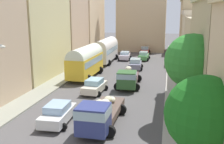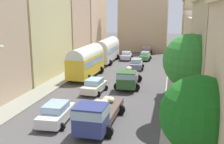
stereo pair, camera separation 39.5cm
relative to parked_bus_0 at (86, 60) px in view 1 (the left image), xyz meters
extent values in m
plane|color=#4F4C4C|center=(4.55, 1.48, -2.30)|extent=(154.00, 154.00, 0.00)
cube|color=gray|center=(-2.70, 1.48, -2.23)|extent=(2.50, 70.00, 0.14)
cube|color=#A8A399|center=(11.80, 1.48, -2.23)|extent=(2.50, 70.00, 0.14)
cube|color=#CFC28B|center=(-6.94, -0.80, 3.10)|extent=(5.96, 12.08, 10.79)
cube|color=tan|center=(-6.09, 10.33, 3.85)|extent=(4.27, 9.07, 12.30)
cube|color=beige|center=(-6.34, 21.50, 3.95)|extent=(4.76, 11.73, 12.50)
cube|color=tan|center=(15.36, 4.69, 1.62)|extent=(4.64, 12.56, 7.85)
cube|color=beige|center=(15.44, 16.89, 1.76)|extent=(4.79, 11.13, 8.13)
cube|color=beige|center=(15.44, 16.89, 6.20)|extent=(5.27, 11.13, 0.74)
cube|color=tan|center=(15.27, 28.36, 3.16)|extent=(4.45, 11.26, 10.92)
cube|color=tan|center=(15.27, 28.36, 8.82)|extent=(4.89, 11.26, 0.40)
cube|color=tan|center=(4.55, 27.64, 3.42)|extent=(10.49, 7.11, 11.43)
cube|color=tan|center=(0.87, 25.86, 6.35)|extent=(2.48, 2.48, 17.30)
cube|color=tan|center=(8.22, 25.86, 6.35)|extent=(2.48, 2.48, 17.30)
cube|color=gold|center=(0.00, 0.00, -0.57)|extent=(2.70, 8.50, 2.46)
cylinder|color=silver|center=(0.00, 0.00, 0.66)|extent=(2.65, 8.33, 2.42)
cube|color=#99B7C6|center=(0.00, 0.00, -0.03)|extent=(2.73, 7.83, 0.79)
cylinder|color=black|center=(-1.10, 2.65, -1.80)|extent=(1.00, 0.35, 1.00)
cylinder|color=black|center=(1.24, 2.58, -1.80)|extent=(1.00, 0.35, 1.00)
cylinder|color=black|center=(-1.24, -2.58, -1.80)|extent=(1.00, 0.35, 1.00)
cylinder|color=black|center=(1.10, -2.65, -1.80)|extent=(1.00, 0.35, 1.00)
cube|color=silver|center=(0.11, 11.30, -0.57)|extent=(2.39, 9.61, 2.46)
cylinder|color=silver|center=(0.11, 11.30, 0.66)|extent=(2.34, 9.41, 2.30)
cube|color=#99B7C6|center=(0.11, 11.30, -0.03)|extent=(2.43, 8.84, 0.79)
cylinder|color=black|center=(-0.99, 14.28, -1.80)|extent=(1.00, 0.35, 1.00)
cylinder|color=black|center=(1.23, 14.27, -1.80)|extent=(1.00, 0.35, 1.00)
cylinder|color=black|center=(-1.02, 8.33, -1.80)|extent=(1.00, 0.35, 1.00)
cylinder|color=black|center=(1.21, 8.32, -1.80)|extent=(1.00, 0.35, 1.00)
cube|color=navy|center=(5.87, -16.99, -0.88)|extent=(2.14, 2.07, 1.93)
cube|color=#99B7C6|center=(5.87, -16.99, -0.34)|extent=(2.18, 2.16, 0.62)
cube|color=brown|center=(5.91, -13.30, -1.57)|extent=(2.18, 5.36, 0.55)
ellipsoid|color=beige|center=(6.13, -12.14, -1.05)|extent=(0.82, 0.95, 0.50)
ellipsoid|color=beige|center=(5.67, -13.53, -1.03)|extent=(1.10, 0.92, 0.54)
ellipsoid|color=beige|center=(5.67, -13.21, -1.05)|extent=(0.64, 0.83, 0.50)
ellipsoid|color=beige|center=(6.06, -14.32, -0.61)|extent=(0.80, 1.01, 0.58)
ellipsoid|color=silver|center=(6.05, -14.24, -0.64)|extent=(0.87, 0.70, 0.55)
ellipsoid|color=beige|center=(6.05, -13.18, -0.69)|extent=(0.77, 0.94, 0.51)
ellipsoid|color=beige|center=(5.80, -14.98, -0.39)|extent=(0.90, 0.78, 0.48)
cylinder|color=black|center=(6.93, -16.73, -1.85)|extent=(0.90, 0.32, 0.90)
cylinder|color=black|center=(4.81, -16.71, -1.85)|extent=(0.90, 0.32, 0.90)
cylinder|color=black|center=(6.98, -12.30, -1.85)|extent=(0.90, 0.32, 0.90)
cylinder|color=black|center=(4.86, -12.28, -1.85)|extent=(0.90, 0.32, 0.90)
cube|color=#2F5B2C|center=(6.36, -5.30, -0.96)|extent=(2.14, 2.16, 1.78)
cube|color=#99B7C6|center=(6.36, -5.30, -0.46)|extent=(2.18, 2.24, 0.57)
cube|color=#523D3E|center=(6.17, -1.89, -1.57)|extent=(2.29, 4.88, 0.55)
ellipsoid|color=beige|center=(6.49, -2.64, -1.06)|extent=(1.17, 1.22, 0.48)
ellipsoid|color=beige|center=(5.85, -2.26, -1.04)|extent=(0.85, 0.91, 0.52)
ellipsoid|color=beige|center=(6.30, -1.53, -1.02)|extent=(1.09, 1.03, 0.55)
ellipsoid|color=beige|center=(5.83, -0.56, -0.69)|extent=(0.77, 0.99, 0.50)
cylinder|color=black|center=(7.36, -5.07, -1.85)|extent=(0.90, 0.31, 0.90)
cylinder|color=black|center=(5.34, -5.18, -1.85)|extent=(0.90, 0.31, 0.90)
cylinder|color=black|center=(7.14, -0.98, -1.85)|extent=(0.90, 0.31, 0.90)
cylinder|color=black|center=(5.11, -1.09, -1.85)|extent=(0.90, 0.31, 0.90)
cube|color=slate|center=(5.84, 6.51, -1.64)|extent=(1.95, 4.08, 0.78)
cube|color=#A0BBC3|center=(5.84, 6.51, -0.95)|extent=(1.63, 2.16, 0.60)
cylinder|color=black|center=(6.77, 5.32, -2.00)|extent=(0.60, 0.21, 0.60)
cylinder|color=black|center=(5.05, 5.23, -2.00)|extent=(0.60, 0.21, 0.60)
cylinder|color=black|center=(6.63, 7.79, -2.00)|extent=(0.60, 0.21, 0.60)
cylinder|color=black|center=(4.91, 7.69, -2.00)|extent=(0.60, 0.21, 0.60)
cube|color=#4A8D49|center=(6.32, 14.83, -1.66)|extent=(1.70, 3.90, 0.74)
cube|color=#9DBEC1|center=(6.32, 14.83, -1.02)|extent=(1.45, 2.05, 0.55)
cylinder|color=black|center=(7.06, 13.61, -2.00)|extent=(0.60, 0.21, 0.60)
cylinder|color=black|center=(5.49, 13.66, -2.00)|extent=(0.60, 0.21, 0.60)
cylinder|color=black|center=(7.14, 15.99, -2.00)|extent=(0.60, 0.21, 0.60)
cylinder|color=black|center=(5.57, 16.05, -2.00)|extent=(0.60, 0.21, 0.60)
cube|color=#A92821|center=(5.86, 22.42, -1.70)|extent=(1.94, 3.96, 0.66)
cube|color=#8EADBA|center=(5.86, 22.42, -1.09)|extent=(1.61, 2.10, 0.57)
cylinder|color=black|center=(6.78, 21.30, -2.00)|extent=(0.60, 0.21, 0.60)
cylinder|color=black|center=(5.11, 21.17, -2.00)|extent=(0.60, 0.21, 0.60)
cylinder|color=black|center=(6.60, 23.67, -2.00)|extent=(0.60, 0.21, 0.60)
cylinder|color=black|center=(4.94, 23.55, -2.00)|extent=(0.60, 0.21, 0.60)
cube|color=silver|center=(2.42, -15.07, -1.64)|extent=(1.93, 4.24, 0.77)
cube|color=#90B0D2|center=(2.42, -15.07, -0.97)|extent=(1.65, 2.23, 0.57)
cylinder|color=black|center=(1.48, -13.81, -2.00)|extent=(0.60, 0.21, 0.60)
cylinder|color=black|center=(3.26, -13.75, -2.00)|extent=(0.60, 0.21, 0.60)
cylinder|color=black|center=(1.57, -16.40, -2.00)|extent=(0.60, 0.21, 0.60)
cylinder|color=black|center=(3.35, -16.33, -2.00)|extent=(0.60, 0.21, 0.60)
cube|color=beige|center=(3.06, -6.65, -1.67)|extent=(1.99, 4.03, 0.72)
cube|color=#8EB9CE|center=(3.06, -6.65, -1.02)|extent=(1.65, 2.14, 0.57)
cylinder|color=black|center=(2.28, -5.38, -2.00)|extent=(0.60, 0.21, 0.60)
cylinder|color=black|center=(4.00, -5.50, -2.00)|extent=(0.60, 0.21, 0.60)
cylinder|color=black|center=(2.11, -7.80, -2.00)|extent=(0.60, 0.21, 0.60)
cylinder|color=black|center=(3.83, -7.92, -2.00)|extent=(0.60, 0.21, 0.60)
cube|color=silver|center=(2.93, 14.54, -1.66)|extent=(1.94, 4.24, 0.74)
cube|color=#A3C0D2|center=(2.93, 14.54, -1.04)|extent=(1.61, 2.24, 0.48)
cylinder|color=black|center=(2.01, 15.77, -2.00)|extent=(0.60, 0.21, 0.60)
cylinder|color=black|center=(3.69, 15.88, -2.00)|extent=(0.60, 0.21, 0.60)
cylinder|color=black|center=(2.17, 13.21, -2.00)|extent=(0.60, 0.21, 0.60)
cylinder|color=black|center=(3.85, 13.32, -2.00)|extent=(0.60, 0.21, 0.60)
cylinder|color=brown|center=(11.74, -14.07, -2.23)|extent=(0.21, 0.21, 0.14)
cylinder|color=brown|center=(11.74, -14.07, -1.76)|extent=(0.28, 0.28, 0.80)
cylinder|color=#415283|center=(11.74, -14.07, -1.08)|extent=(0.44, 0.44, 0.57)
sphere|color=tan|center=(11.74, -14.07, -0.69)|extent=(0.22, 0.22, 0.22)
cylinder|color=brown|center=(11.95, -8.58, -2.23)|extent=(0.18, 0.18, 0.14)
cylinder|color=brown|center=(11.95, -8.58, -1.76)|extent=(0.30, 0.30, 0.80)
cylinder|color=#9C3B31|center=(11.95, -8.58, -1.08)|extent=(0.46, 0.46, 0.56)
sphere|color=tan|center=(11.95, -8.58, -0.69)|extent=(0.22, 0.22, 0.22)
cylinder|color=#463F48|center=(12.02, -14.84, -2.23)|extent=(0.21, 0.21, 0.14)
cylinder|color=#463F48|center=(12.02, -14.84, -1.71)|extent=(0.35, 0.35, 0.90)
cylinder|color=#43674A|center=(12.02, -14.84, -0.99)|extent=(0.54, 0.54, 0.54)
sphere|color=tan|center=(12.02, -14.84, -0.62)|extent=(0.20, 0.20, 0.20)
cylinder|color=#727455|center=(11.43, -12.19, -2.23)|extent=(0.20, 0.20, 0.14)
cylinder|color=#727455|center=(11.43, -12.19, -1.76)|extent=(0.31, 0.31, 0.80)
cylinder|color=#942F3A|center=(11.43, -12.19, -1.08)|extent=(0.48, 0.48, 0.55)
sphere|color=tan|center=(11.43, -12.19, -0.70)|extent=(0.22, 0.22, 0.22)
ellipsoid|color=silver|center=(-0.39, -17.34, 3.97)|extent=(0.44, 0.28, 0.20)
sphere|color=#1A651B|center=(12.45, -21.40, 1.69)|extent=(3.68, 3.68, 3.68)
cylinder|color=brown|center=(12.45, -13.26, -0.54)|extent=(0.30, 0.30, 3.52)
sphere|color=#2F832E|center=(12.45, -13.26, 2.75)|extent=(4.07, 4.07, 4.07)
cylinder|color=brown|center=(12.45, -5.66, -0.83)|extent=(0.38, 0.38, 2.94)
sphere|color=#276F33|center=(12.45, -5.66, 1.84)|extent=(3.20, 3.20, 3.20)
camera|label=1|loc=(10.71, -33.71, 6.30)|focal=43.31mm
camera|label=2|loc=(11.10, -33.63, 6.30)|focal=43.31mm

